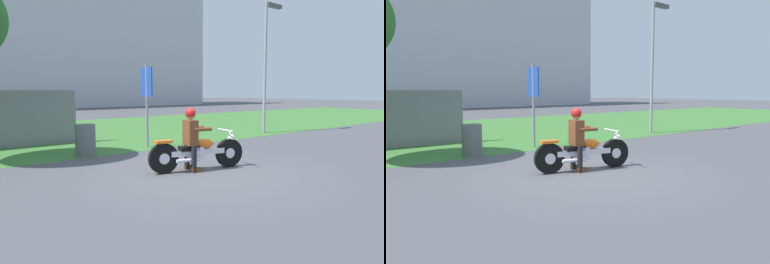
% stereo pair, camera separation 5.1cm
% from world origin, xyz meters
% --- Properties ---
extents(ground, '(120.00, 120.00, 0.00)m').
position_xyz_m(ground, '(0.00, 0.00, 0.00)').
color(ground, '#4C4C51').
extents(grass_verge, '(60.00, 12.00, 0.01)m').
position_xyz_m(grass_verge, '(0.00, 9.23, 0.00)').
color(grass_verge, '#3D7533').
rests_on(grass_verge, ground).
extents(motorcycle_lead, '(2.28, 0.83, 0.89)m').
position_xyz_m(motorcycle_lead, '(0.12, 0.26, 0.40)').
color(motorcycle_lead, black).
rests_on(motorcycle_lead, ground).
extents(rider_lead, '(0.62, 0.55, 1.41)m').
position_xyz_m(rider_lead, '(-0.04, 0.30, 0.83)').
color(rider_lead, black).
rests_on(rider_lead, ground).
extents(streetlight_pole, '(0.96, 0.20, 5.39)m').
position_xyz_m(streetlight_pole, '(7.03, 3.97, 3.39)').
color(streetlight_pole, gray).
rests_on(streetlight_pole, ground).
extents(trash_can, '(0.54, 0.54, 0.87)m').
position_xyz_m(trash_can, '(-1.12, 3.56, 0.44)').
color(trash_can, '#595E5B').
rests_on(trash_can, ground).
extents(sign_banner, '(0.08, 0.60, 2.60)m').
position_xyz_m(sign_banner, '(1.00, 3.77, 1.72)').
color(sign_banner, gray).
rests_on(sign_banner, ground).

